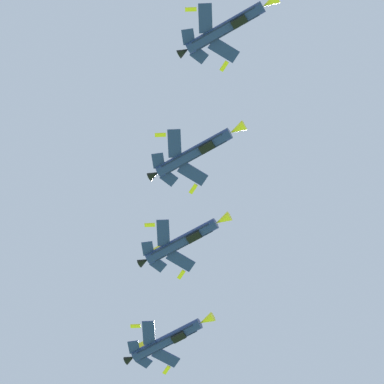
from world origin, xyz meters
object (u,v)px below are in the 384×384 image
(fighter_jet_left_outer, at_px, (183,240))
(fighter_jet_right_outer, at_px, (168,339))
(fighter_jet_left_wing, at_px, (227,27))
(fighter_jet_right_wing, at_px, (196,152))

(fighter_jet_left_outer, relative_size, fighter_jet_right_outer, 1.00)
(fighter_jet_left_outer, bearing_deg, fighter_jet_left_wing, 40.94)
(fighter_jet_left_outer, bearing_deg, fighter_jet_right_outer, -141.49)
(fighter_jet_left_wing, xyz_separation_m, fighter_jet_right_outer, (-6.51, 49.12, -2.23))
(fighter_jet_right_outer, bearing_deg, fighter_jet_left_wing, 40.13)
(fighter_jet_left_outer, bearing_deg, fighter_jet_right_wing, 37.17)
(fighter_jet_left_outer, height_order, fighter_jet_right_outer, fighter_jet_left_outer)
(fighter_jet_right_wing, distance_m, fighter_jet_right_outer, 31.41)
(fighter_jet_right_wing, distance_m, fighter_jet_left_outer, 15.06)
(fighter_jet_left_wing, bearing_deg, fighter_jet_right_outer, -139.87)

